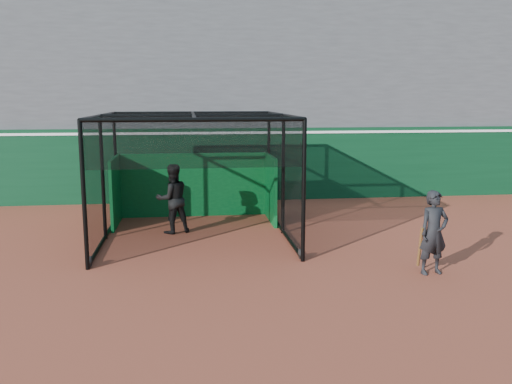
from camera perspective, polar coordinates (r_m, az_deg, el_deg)
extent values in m
plane|color=brown|center=(10.72, -0.75, -9.28)|extent=(120.00, 120.00, 0.00)
cube|color=#09331A|center=(18.73, -3.66, 2.91)|extent=(50.00, 0.45, 2.50)
cube|color=white|center=(18.63, -3.70, 6.27)|extent=(50.00, 0.50, 0.08)
cube|color=#4C4C4F|center=(22.47, -4.36, 10.77)|extent=(50.00, 7.85, 7.75)
cube|color=#085220|center=(16.30, -6.54, 0.76)|extent=(4.44, 0.10, 1.90)
cylinder|color=black|center=(12.05, -17.15, -7.00)|extent=(0.08, 0.22, 0.22)
cylinder|color=black|center=(12.11, 4.74, -6.50)|extent=(0.08, 0.22, 0.22)
cylinder|color=black|center=(16.51, -14.41, -2.34)|extent=(0.08, 0.22, 0.22)
cylinder|color=black|center=(16.55, 1.44, -2.00)|extent=(0.08, 0.22, 0.22)
imported|color=black|center=(14.33, -8.79, -0.71)|extent=(1.07, 0.96, 1.82)
imported|color=black|center=(11.44, 18.20, -4.09)|extent=(0.68, 0.50, 1.71)
cylinder|color=#593819|center=(11.46, 16.88, -5.57)|extent=(0.14, 0.34, 0.87)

